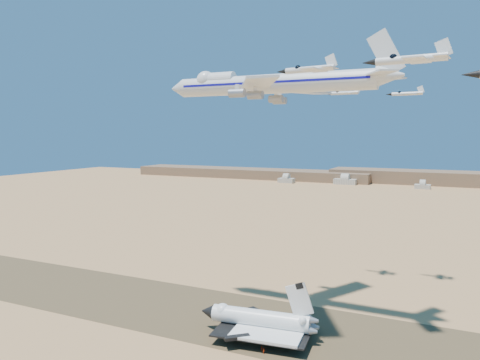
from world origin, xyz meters
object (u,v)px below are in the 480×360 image
at_px(chase_jet_e, 344,93).
at_px(crew_b, 264,351).
at_px(chase_jet_f, 406,94).
at_px(carrier_747, 265,84).
at_px(shuttle, 259,321).
at_px(crew_a, 267,343).
at_px(chase_jet_a, 308,69).
at_px(crew_c, 262,348).
at_px(chase_jet_b, 409,59).

bearing_deg(chase_jet_e, crew_b, -90.85).
bearing_deg(crew_b, chase_jet_f, -63.06).
relative_size(carrier_747, chase_jet_f, 5.44).
xyz_separation_m(crew_b, chase_jet_e, (4.82, 81.20, 86.93)).
height_order(shuttle, crew_a, shuttle).
relative_size(chase_jet_e, chase_jet_f, 0.98).
relative_size(chase_jet_a, chase_jet_f, 0.98).
height_order(crew_c, chase_jet_a, chase_jet_a).
xyz_separation_m(carrier_747, crew_b, (11.44, -27.75, -86.55)).
bearing_deg(crew_a, crew_c, -157.21).
xyz_separation_m(crew_a, chase_jet_a, (21.16, -26.60, 84.05)).
relative_size(chase_jet_b, chase_jet_e, 1.04).
height_order(crew_b, chase_jet_b, chase_jet_b).
distance_m(shuttle, crew_a, 8.90).
relative_size(crew_a, chase_jet_f, 0.12).
xyz_separation_m(shuttle, crew_c, (5.08, -10.17, -4.59)).
bearing_deg(chase_jet_a, chase_jet_f, 92.06).
distance_m(chase_jet_a, chase_jet_e, 103.44).
bearing_deg(carrier_747, chase_jet_b, -48.89).
bearing_deg(chase_jet_a, shuttle, 137.02).
xyz_separation_m(shuttle, chase_jet_e, (11.14, 69.92, 82.30)).
bearing_deg(chase_jet_b, crew_b, 147.05).
bearing_deg(shuttle, chase_jet_f, 56.91).
xyz_separation_m(carrier_747, chase_jet_a, (31.30, -48.85, -2.40)).
relative_size(crew_c, chase_jet_a, 0.11).
xyz_separation_m(shuttle, chase_jet_b, (50.66, -47.76, 78.12)).
relative_size(crew_b, crew_c, 0.95).
bearing_deg(crew_c, crew_a, -30.89).
xyz_separation_m(crew_a, chase_jet_b, (45.65, -41.96, 82.65)).
height_order(shuttle, chase_jet_e, chase_jet_e).
distance_m(shuttle, chase_jet_a, 89.76).
distance_m(crew_a, chase_jet_f, 122.10).
bearing_deg(crew_a, chase_jet_e, 17.23).
bearing_deg(carrier_747, crew_a, -65.39).
xyz_separation_m(crew_a, chase_jet_e, (6.13, 75.71, 86.83)).
relative_size(crew_a, crew_b, 1.12).
bearing_deg(chase_jet_f, crew_b, -107.52).
height_order(carrier_747, chase_jet_a, carrier_747).
xyz_separation_m(crew_a, crew_b, (1.31, -5.49, -0.11)).
bearing_deg(crew_c, carrier_747, -10.87).
distance_m(chase_jet_a, chase_jet_b, 28.94).
bearing_deg(chase_jet_e, crew_a, -92.09).
distance_m(crew_b, chase_jet_b, 100.72).
relative_size(shuttle, crew_b, 24.67).
bearing_deg(crew_c, chase_jet_f, -52.71).
bearing_deg(chase_jet_a, crew_a, 136.58).
relative_size(carrier_747, crew_c, 49.11).
bearing_deg(crew_c, chase_jet_a, -168.31).
bearing_deg(chase_jet_e, chase_jet_f, 12.72).
xyz_separation_m(shuttle, chase_jet_a, (26.18, -32.39, 79.52)).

